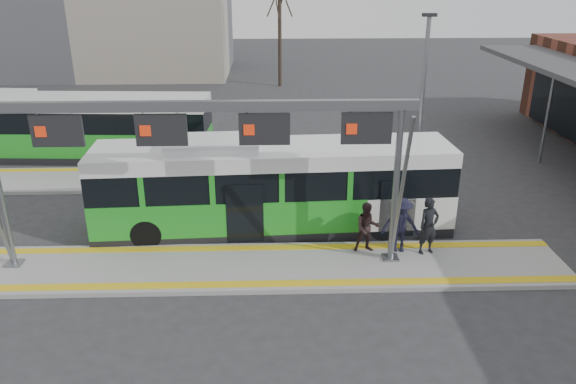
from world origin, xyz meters
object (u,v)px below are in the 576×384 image
object	(u,v)px
hero_bus	(272,188)
passenger_b	(367,227)
gantry	(201,137)
passenger_a	(429,226)
passenger_c	(400,225)

from	to	relation	value
hero_bus	passenger_b	size ratio (longest dim) A/B	7.44
gantry	hero_bus	xyz separation A→B (m)	(2.07, 2.72, -2.72)
gantry	passenger_a	world-z (taller)	gantry
hero_bus	passenger_c	world-z (taller)	hero_bus
passenger_a	gantry	bearing A→B (deg)	165.04
hero_bus	passenger_a	bearing A→B (deg)	-27.32
passenger_c	passenger_a	bearing A→B (deg)	-1.16
gantry	hero_bus	distance (m)	4.37
passenger_c	passenger_b	bearing A→B (deg)	-173.66
hero_bus	passenger_b	distance (m)	3.79
gantry	passenger_b	xyz separation A→B (m)	(5.15, 0.60, -3.30)
hero_bus	passenger_c	bearing A→B (deg)	-30.23
gantry	hero_bus	world-z (taller)	gantry
passenger_a	passenger_c	xyz separation A→B (m)	(-0.89, 0.14, -0.02)
passenger_a	passenger_c	world-z (taller)	passenger_a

